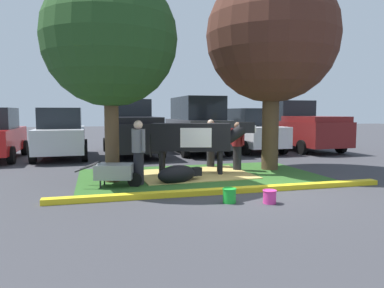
{
  "coord_description": "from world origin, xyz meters",
  "views": [
    {
      "loc": [
        -3.48,
        -7.92,
        1.87
      ],
      "look_at": [
        -0.66,
        2.54,
        0.9
      ],
      "focal_mm": 33.9,
      "sensor_mm": 36.0,
      "label": 1
    }
  ],
  "objects_px": {
    "person_visitor_near": "(138,150)",
    "shade_tree_right": "(272,37)",
    "bucket_green": "(229,195)",
    "sedan_blue": "(251,131)",
    "bucket_pink": "(270,196)",
    "pickup_truck_black": "(131,129)",
    "pickup_truck_maroon": "(299,127)",
    "suv_dark_grey": "(197,125)",
    "person_visitor_far": "(237,145)",
    "cow_holstein": "(195,137)",
    "wheelbarrow": "(115,172)",
    "person_handler": "(211,142)",
    "calf_lying": "(178,174)",
    "shade_tree_left": "(110,40)",
    "sedan_silver": "(61,134)"
  },
  "relations": [
    {
      "from": "cow_holstein",
      "to": "person_visitor_near",
      "type": "relative_size",
      "value": 1.85
    },
    {
      "from": "shade_tree_left",
      "to": "person_visitor_far",
      "type": "xyz_separation_m",
      "value": [
        3.9,
        0.85,
        -2.89
      ]
    },
    {
      "from": "bucket_green",
      "to": "suv_dark_grey",
      "type": "bearing_deg",
      "value": 78.46
    },
    {
      "from": "wheelbarrow",
      "to": "pickup_truck_maroon",
      "type": "bearing_deg",
      "value": 36.22
    },
    {
      "from": "shade_tree_right",
      "to": "bucket_green",
      "type": "relative_size",
      "value": 20.69
    },
    {
      "from": "pickup_truck_maroon",
      "to": "person_handler",
      "type": "bearing_deg",
      "value": -143.92
    },
    {
      "from": "shade_tree_left",
      "to": "cow_holstein",
      "type": "distance_m",
      "value": 3.61
    },
    {
      "from": "bucket_green",
      "to": "sedan_blue",
      "type": "xyz_separation_m",
      "value": [
        4.43,
        8.83,
        0.83
      ]
    },
    {
      "from": "pickup_truck_black",
      "to": "suv_dark_grey",
      "type": "height_order",
      "value": "suv_dark_grey"
    },
    {
      "from": "person_handler",
      "to": "pickup_truck_black",
      "type": "bearing_deg",
      "value": 116.29
    },
    {
      "from": "person_visitor_far",
      "to": "pickup_truck_black",
      "type": "height_order",
      "value": "pickup_truck_black"
    },
    {
      "from": "person_visitor_far",
      "to": "suv_dark_grey",
      "type": "height_order",
      "value": "suv_dark_grey"
    },
    {
      "from": "person_visitor_near",
      "to": "bucket_pink",
      "type": "bearing_deg",
      "value": -47.22
    },
    {
      "from": "shade_tree_right",
      "to": "sedan_blue",
      "type": "xyz_separation_m",
      "value": [
        1.64,
        5.16,
        -3.21
      ]
    },
    {
      "from": "person_visitor_near",
      "to": "bucket_green",
      "type": "relative_size",
      "value": 5.43
    },
    {
      "from": "person_handler",
      "to": "sedan_blue",
      "type": "height_order",
      "value": "sedan_blue"
    },
    {
      "from": "cow_holstein",
      "to": "pickup_truck_black",
      "type": "height_order",
      "value": "pickup_truck_black"
    },
    {
      "from": "shade_tree_right",
      "to": "wheelbarrow",
      "type": "relative_size",
      "value": 3.89
    },
    {
      "from": "sedan_blue",
      "to": "pickup_truck_maroon",
      "type": "xyz_separation_m",
      "value": [
        2.61,
        0.09,
        0.13
      ]
    },
    {
      "from": "person_handler",
      "to": "pickup_truck_maroon",
      "type": "height_order",
      "value": "pickup_truck_maroon"
    },
    {
      "from": "person_visitor_near",
      "to": "shade_tree_right",
      "type": "bearing_deg",
      "value": 17.49
    },
    {
      "from": "person_handler",
      "to": "wheelbarrow",
      "type": "relative_size",
      "value": 1.0
    },
    {
      "from": "bucket_green",
      "to": "suv_dark_grey",
      "type": "height_order",
      "value": "suv_dark_grey"
    },
    {
      "from": "pickup_truck_maroon",
      "to": "person_visitor_near",
      "type": "bearing_deg",
      "value": -142.46
    },
    {
      "from": "wheelbarrow",
      "to": "bucket_pink",
      "type": "xyz_separation_m",
      "value": [
        2.95,
        -2.43,
        -0.24
      ]
    },
    {
      "from": "calf_lying",
      "to": "bucket_pink",
      "type": "xyz_separation_m",
      "value": [
        1.35,
        -2.51,
        -0.09
      ]
    },
    {
      "from": "person_handler",
      "to": "bucket_green",
      "type": "height_order",
      "value": "person_handler"
    },
    {
      "from": "bucket_pink",
      "to": "bucket_green",
      "type": "bearing_deg",
      "value": 161.87
    },
    {
      "from": "person_handler",
      "to": "sedan_silver",
      "type": "relative_size",
      "value": 0.36
    },
    {
      "from": "person_visitor_far",
      "to": "sedan_blue",
      "type": "bearing_deg",
      "value": 61.73
    },
    {
      "from": "pickup_truck_black",
      "to": "shade_tree_left",
      "type": "bearing_deg",
      "value": -99.98
    },
    {
      "from": "wheelbarrow",
      "to": "suv_dark_grey",
      "type": "bearing_deg",
      "value": 59.11
    },
    {
      "from": "shade_tree_left",
      "to": "person_visitor_near",
      "type": "distance_m",
      "value": 2.96
    },
    {
      "from": "shade_tree_right",
      "to": "pickup_truck_black",
      "type": "relative_size",
      "value": 1.16
    },
    {
      "from": "bucket_pink",
      "to": "suv_dark_grey",
      "type": "relative_size",
      "value": 0.06
    },
    {
      "from": "shade_tree_right",
      "to": "pickup_truck_maroon",
      "type": "bearing_deg",
      "value": 50.99
    },
    {
      "from": "sedan_silver",
      "to": "bucket_green",
      "type": "bearing_deg",
      "value": -65.35
    },
    {
      "from": "calf_lying",
      "to": "sedan_blue",
      "type": "height_order",
      "value": "sedan_blue"
    },
    {
      "from": "bucket_pink",
      "to": "sedan_blue",
      "type": "xyz_separation_m",
      "value": [
        3.66,
        9.09,
        0.84
      ]
    },
    {
      "from": "person_visitor_near",
      "to": "person_visitor_far",
      "type": "xyz_separation_m",
      "value": [
        3.27,
        1.44,
        -0.06
      ]
    },
    {
      "from": "person_handler",
      "to": "suv_dark_grey",
      "type": "relative_size",
      "value": 0.35
    },
    {
      "from": "person_visitor_far",
      "to": "pickup_truck_black",
      "type": "bearing_deg",
      "value": 117.89
    },
    {
      "from": "wheelbarrow",
      "to": "calf_lying",
      "type": "bearing_deg",
      "value": 2.89
    },
    {
      "from": "bucket_pink",
      "to": "suv_dark_grey",
      "type": "height_order",
      "value": "suv_dark_grey"
    },
    {
      "from": "pickup_truck_black",
      "to": "pickup_truck_maroon",
      "type": "distance_m",
      "value": 8.17
    },
    {
      "from": "person_handler",
      "to": "pickup_truck_black",
      "type": "height_order",
      "value": "pickup_truck_black"
    },
    {
      "from": "bucket_green",
      "to": "sedan_blue",
      "type": "distance_m",
      "value": 9.92
    },
    {
      "from": "sedan_silver",
      "to": "suv_dark_grey",
      "type": "bearing_deg",
      "value": 1.9
    },
    {
      "from": "shade_tree_right",
      "to": "suv_dark_grey",
      "type": "height_order",
      "value": "shade_tree_right"
    },
    {
      "from": "person_handler",
      "to": "sedan_blue",
      "type": "distance_m",
      "value": 5.41
    }
  ]
}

